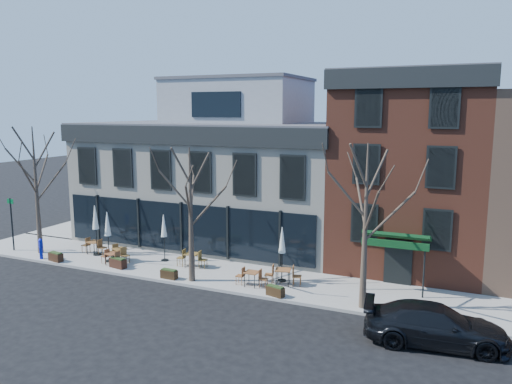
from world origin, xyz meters
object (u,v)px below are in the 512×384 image
at_px(umbrella_0, 95,220).
at_px(call_box, 41,248).
at_px(parked_sedan, 435,325).
at_px(cafe_set_0, 94,246).

bearing_deg(umbrella_0, call_box, -141.43).
bearing_deg(parked_sedan, call_box, 77.23).
xyz_separation_m(parked_sedan, umbrella_0, (-20.15, 3.93, 1.57)).
distance_m(parked_sedan, umbrella_0, 20.58).
height_order(parked_sedan, cafe_set_0, parked_sedan).
height_order(cafe_set_0, umbrella_0, umbrella_0).
xyz_separation_m(parked_sedan, call_box, (-22.67, 1.92, 0.04)).
relative_size(parked_sedan, call_box, 4.22).
xyz_separation_m(call_box, cafe_set_0, (2.18, 2.14, -0.19)).
bearing_deg(cafe_set_0, call_box, -135.50).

